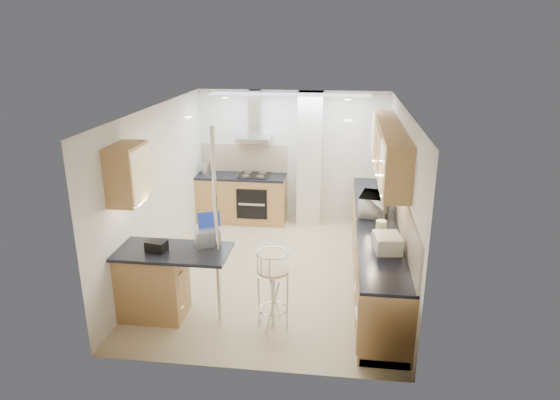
# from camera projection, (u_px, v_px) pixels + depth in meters

# --- Properties ---
(ground) EXTENTS (4.80, 4.80, 0.00)m
(ground) POSITION_uv_depth(u_px,v_px,m) (276.00, 271.00, 7.72)
(ground) COLOR tan
(ground) RESTS_ON ground
(room_shell) EXTENTS (3.64, 4.84, 2.51)m
(room_shell) POSITION_uv_depth(u_px,v_px,m) (300.00, 169.00, 7.55)
(room_shell) COLOR white
(room_shell) RESTS_ON ground
(right_counter) EXTENTS (0.63, 4.40, 0.92)m
(right_counter) POSITION_uv_depth(u_px,v_px,m) (376.00, 249.00, 7.40)
(right_counter) COLOR #A67E42
(right_counter) RESTS_ON ground
(back_counter) EXTENTS (1.70, 0.63, 0.92)m
(back_counter) POSITION_uv_depth(u_px,v_px,m) (242.00, 198.00, 9.66)
(back_counter) COLOR #A67E42
(back_counter) RESTS_ON ground
(peninsula) EXTENTS (1.47, 0.72, 0.94)m
(peninsula) POSITION_uv_depth(u_px,v_px,m) (173.00, 283.00, 6.34)
(peninsula) COLOR #A67E42
(peninsula) RESTS_ON ground
(microwave) EXTENTS (0.49, 0.63, 0.31)m
(microwave) POSITION_uv_depth(u_px,v_px,m) (374.00, 204.00, 7.42)
(microwave) COLOR white
(microwave) RESTS_ON right_counter
(laptop) EXTENTS (0.37, 0.33, 0.21)m
(laptop) POSITION_uv_depth(u_px,v_px,m) (208.00, 237.00, 6.31)
(laptop) COLOR #A6AAAE
(laptop) RESTS_ON peninsula
(bag) EXTENTS (0.27, 0.22, 0.13)m
(bag) POSITION_uv_depth(u_px,v_px,m) (157.00, 246.00, 6.15)
(bag) COLOR black
(bag) RESTS_ON peninsula
(bar_stool_near) EXTENTS (0.37, 0.37, 0.89)m
(bar_stool_near) POSITION_uv_depth(u_px,v_px,m) (170.00, 289.00, 6.27)
(bar_stool_near) COLOR tan
(bar_stool_near) RESTS_ON ground
(bar_stool_end) EXTENTS (0.58, 0.58, 1.01)m
(bar_stool_end) POSITION_uv_depth(u_px,v_px,m) (273.00, 289.00, 6.14)
(bar_stool_end) COLOR tan
(bar_stool_end) RESTS_ON ground
(jar_a) EXTENTS (0.16, 0.16, 0.18)m
(jar_a) POSITION_uv_depth(u_px,v_px,m) (381.00, 199.00, 7.89)
(jar_a) COLOR beige
(jar_a) RESTS_ON right_counter
(jar_b) EXTENTS (0.12, 0.12, 0.15)m
(jar_b) POSITION_uv_depth(u_px,v_px,m) (372.00, 204.00, 7.70)
(jar_b) COLOR beige
(jar_b) RESTS_ON right_counter
(jar_c) EXTENTS (0.14, 0.14, 0.22)m
(jar_c) POSITION_uv_depth(u_px,v_px,m) (381.00, 229.00, 6.62)
(jar_c) COLOR beige
(jar_c) RESTS_ON right_counter
(jar_d) EXTENTS (0.13, 0.13, 0.13)m
(jar_d) POSITION_uv_depth(u_px,v_px,m) (375.00, 238.00, 6.46)
(jar_d) COLOR white
(jar_d) RESTS_ON right_counter
(bread_bin) EXTENTS (0.36, 0.43, 0.21)m
(bread_bin) POSITION_uv_depth(u_px,v_px,m) (387.00, 243.00, 6.19)
(bread_bin) COLOR beige
(bread_bin) RESTS_ON right_counter
(kettle) EXTENTS (0.16, 0.16, 0.23)m
(kettle) POSITION_uv_depth(u_px,v_px,m) (206.00, 168.00, 9.54)
(kettle) COLOR #B8BABD
(kettle) RESTS_ON back_counter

